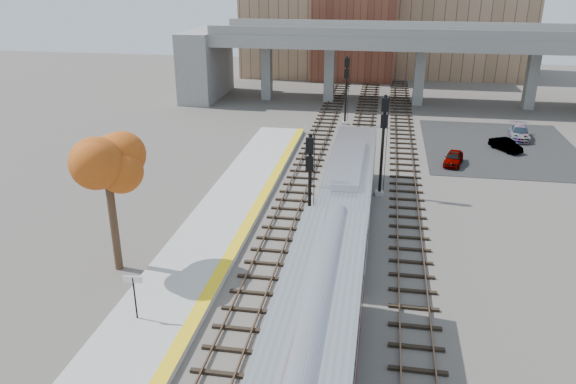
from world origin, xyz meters
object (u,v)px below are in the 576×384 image
(signal_mast_near, at_px, (309,192))
(signal_mast_far, at_px, (346,91))
(car_c, at_px, (519,133))
(car_b, at_px, (506,145))
(locomotive, at_px, (349,189))
(tree, at_px, (106,160))
(signal_mast_mid, at_px, (382,146))
(car_a, at_px, (454,158))

(signal_mast_near, xyz_separation_m, signal_mast_far, (0.00, 28.81, 0.14))
(signal_mast_far, relative_size, car_c, 1.64)
(car_b, bearing_deg, locomotive, -159.18)
(tree, distance_m, car_b, 37.25)
(signal_mast_near, height_order, tree, tree)
(locomotive, xyz_separation_m, car_c, (15.29, 22.04, -1.60))
(tree, bearing_deg, car_c, 48.07)
(tree, height_order, car_b, tree)
(signal_mast_near, height_order, car_c, signal_mast_near)
(tree, relative_size, car_c, 1.97)
(locomotive, distance_m, car_c, 26.88)
(locomotive, distance_m, tree, 15.58)
(signal_mast_mid, height_order, car_c, signal_mast_mid)
(signal_mast_near, xyz_separation_m, car_a, (10.22, 17.01, -2.87))
(signal_mast_mid, bearing_deg, signal_mast_far, 101.65)
(tree, bearing_deg, signal_mast_mid, 43.52)
(car_a, bearing_deg, signal_mast_far, 144.41)
(car_a, distance_m, car_c, 11.55)
(signal_mast_mid, relative_size, car_c, 1.71)
(car_b, relative_size, car_c, 0.76)
(signal_mast_far, xyz_separation_m, car_a, (10.22, -11.80, -3.01))
(locomotive, bearing_deg, car_c, 55.25)
(signal_mast_near, distance_m, car_a, 20.05)
(tree, bearing_deg, locomotive, 35.17)
(signal_mast_far, bearing_deg, car_b, -24.35)
(car_a, xyz_separation_m, car_c, (7.17, 9.06, 0.06))
(signal_mast_far, distance_m, car_c, 17.85)
(car_a, bearing_deg, signal_mast_mid, -113.63)
(signal_mast_mid, relative_size, signal_mast_far, 1.04)
(signal_mast_near, xyz_separation_m, car_b, (15.36, 21.86, -2.90))
(locomotive, bearing_deg, signal_mast_near, -117.57)
(locomotive, distance_m, signal_mast_near, 4.70)
(car_a, bearing_deg, car_c, 65.12)
(signal_mast_mid, distance_m, car_c, 21.92)
(locomotive, distance_m, signal_mast_mid, 5.52)
(locomotive, height_order, car_c, locomotive)
(signal_mast_near, bearing_deg, locomotive, 62.43)
(signal_mast_near, bearing_deg, car_c, 56.29)
(tree, height_order, car_c, tree)
(locomotive, xyz_separation_m, signal_mast_far, (-2.10, 24.79, 1.36))
(signal_mast_mid, relative_size, car_a, 2.20)
(car_a, height_order, car_c, car_c)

